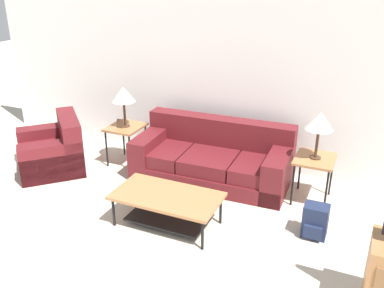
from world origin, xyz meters
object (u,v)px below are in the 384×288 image
at_px(side_table_right, 315,163).
at_px(coffee_table, 167,202).
at_px(backpack, 315,221).
at_px(couch, 213,159).
at_px(table_lamp_right, 320,122).
at_px(armchair, 53,151).
at_px(table_lamp_left, 123,95).
at_px(side_table_left, 126,130).

bearing_deg(side_table_right, coffee_table, -138.63).
relative_size(coffee_table, backpack, 3.22).
xyz_separation_m(couch, table_lamp_right, (1.41, -0.06, 0.81)).
distance_m(table_lamp_right, backpack, 1.23).
relative_size(armchair, backpack, 3.39).
bearing_deg(armchair, couch, 16.69).
height_order(table_lamp_left, backpack, table_lamp_left).
relative_size(armchair, coffee_table, 1.05).
height_order(armchair, side_table_left, armchair).
bearing_deg(couch, coffee_table, -92.00).
height_order(coffee_table, table_lamp_right, table_lamp_right).
distance_m(couch, backpack, 1.81).
xyz_separation_m(side_table_left, table_lamp_left, (0.00, -0.00, 0.55)).
bearing_deg(table_lamp_right, armchair, -170.36).
distance_m(armchair, backpack, 3.89).
bearing_deg(coffee_table, couch, 88.00).
distance_m(coffee_table, table_lamp_left, 2.03).
bearing_deg(armchair, side_table_left, 35.25).
relative_size(table_lamp_right, backpack, 1.57).
relative_size(armchair, table_lamp_right, 2.16).
xyz_separation_m(table_lamp_left, table_lamp_right, (2.82, 0.00, 0.00)).
height_order(coffee_table, side_table_right, side_table_right).
bearing_deg(table_lamp_left, coffee_table, -43.34).
distance_m(coffee_table, side_table_right, 1.96).
xyz_separation_m(couch, armchair, (-2.30, -0.69, -0.00)).
xyz_separation_m(coffee_table, table_lamp_right, (1.46, 1.28, 0.80)).
bearing_deg(backpack, table_lamp_right, 102.31).
height_order(table_lamp_left, table_lamp_right, same).
bearing_deg(coffee_table, armchair, 163.80).
distance_m(armchair, side_table_left, 1.12).
bearing_deg(side_table_right, table_lamp_right, -116.57).
distance_m(side_table_left, table_lamp_right, 2.87).
xyz_separation_m(coffee_table, side_table_left, (-1.36, 1.28, 0.24)).
xyz_separation_m(armchair, coffee_table, (2.25, -0.65, 0.01)).
height_order(coffee_table, side_table_left, side_table_left).
bearing_deg(table_lamp_left, armchair, -144.75).
xyz_separation_m(armchair, table_lamp_left, (0.89, 0.63, 0.81)).
height_order(armchair, table_lamp_left, table_lamp_left).
height_order(couch, backpack, couch).
height_order(armchair, backpack, armchair).
xyz_separation_m(side_table_left, table_lamp_right, (2.82, -0.00, 0.55)).
relative_size(side_table_right, table_lamp_right, 0.99).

